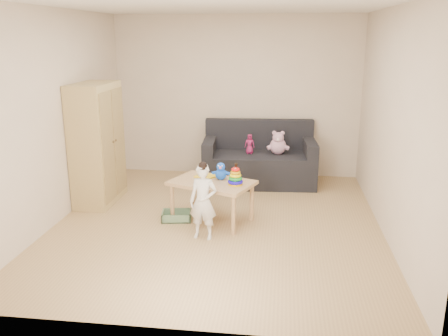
# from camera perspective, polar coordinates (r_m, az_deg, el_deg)

# --- Properties ---
(room) EXTENTS (4.50, 4.50, 4.50)m
(room) POSITION_cam_1_polar(r_m,az_deg,el_deg) (5.62, -0.83, 5.72)
(room) COLOR tan
(room) RESTS_ON ground
(wardrobe) EXTENTS (0.46, 0.92, 1.66)m
(wardrobe) POSITION_cam_1_polar(r_m,az_deg,el_deg) (6.76, -15.01, 2.83)
(wardrobe) COLOR tan
(wardrobe) RESTS_ON ground
(sofa) EXTENTS (1.79, 0.99, 0.49)m
(sofa) POSITION_cam_1_polar(r_m,az_deg,el_deg) (7.50, 4.23, -0.05)
(sofa) COLOR black
(sofa) RESTS_ON ground
(play_table) EXTENTS (1.15, 0.94, 0.52)m
(play_table) POSITION_cam_1_polar(r_m,az_deg,el_deg) (5.97, -1.45, -4.01)
(play_table) COLOR tan
(play_table) RESTS_ON ground
(storage_bin) EXTENTS (0.41, 0.33, 0.11)m
(storage_bin) POSITION_cam_1_polar(r_m,az_deg,el_deg) (6.10, -5.72, -5.73)
(storage_bin) COLOR #61845F
(storage_bin) RESTS_ON ground
(toddler) EXTENTS (0.34, 0.25, 0.87)m
(toddler) POSITION_cam_1_polar(r_m,az_deg,el_deg) (5.42, -2.51, -4.17)
(toddler) COLOR white
(toddler) RESTS_ON ground
(pink_bear) EXTENTS (0.34, 0.32, 0.31)m
(pink_bear) POSITION_cam_1_polar(r_m,az_deg,el_deg) (7.39, 6.52, 2.84)
(pink_bear) COLOR #D99FC1
(pink_bear) RESTS_ON sofa
(doll) EXTENTS (0.15, 0.11, 0.30)m
(doll) POSITION_cam_1_polar(r_m,az_deg,el_deg) (7.38, 3.10, 2.88)
(doll) COLOR #A81F5C
(doll) RESTS_ON sofa
(ring_stacker) EXTENTS (0.19, 0.19, 0.21)m
(ring_stacker) POSITION_cam_1_polar(r_m,az_deg,el_deg) (5.73, 1.38, -1.23)
(ring_stacker) COLOR #DFB10B
(ring_stacker) RESTS_ON play_table
(brown_bottle) EXTENTS (0.07, 0.07, 0.22)m
(brown_bottle) POSITION_cam_1_polar(r_m,az_deg,el_deg) (5.92, 1.45, -0.59)
(brown_bottle) COLOR black
(brown_bottle) RESTS_ON play_table
(blue_plush) EXTENTS (0.20, 0.16, 0.22)m
(blue_plush) POSITION_cam_1_polar(r_m,az_deg,el_deg) (5.94, -0.38, -0.34)
(blue_plush) COLOR #1C5FFF
(blue_plush) RESTS_ON play_table
(wooden_figure) EXTENTS (0.05, 0.04, 0.10)m
(wooden_figure) POSITION_cam_1_polar(r_m,az_deg,el_deg) (5.94, -2.31, -0.96)
(wooden_figure) COLOR brown
(wooden_figure) RESTS_ON play_table
(yellow_book) EXTENTS (0.31, 0.31, 0.02)m
(yellow_book) POSITION_cam_1_polar(r_m,az_deg,el_deg) (6.07, -2.21, -1.02)
(yellow_book) COLOR yellow
(yellow_book) RESTS_ON play_table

